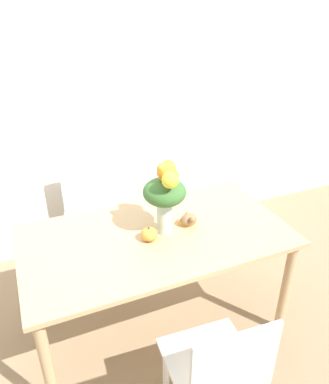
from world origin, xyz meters
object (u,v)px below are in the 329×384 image
pumpkin (149,234)px  dining_chair_far_side (217,372)px  turkey_figurine (188,218)px  dining_chair_near_window (94,215)px  flower_vase (165,191)px

pumpkin → dining_chair_far_side: dining_chair_far_side is taller
turkey_figurine → dining_chair_far_side: size_ratio=0.17×
dining_chair_near_window → dining_chair_far_side: size_ratio=1.00×
pumpkin → dining_chair_near_window: size_ratio=0.11×
flower_vase → dining_chair_near_window: 1.02m
turkey_figurine → flower_vase: bearing=-175.8°
flower_vase → pumpkin: bearing=-158.1°
turkey_figurine → dining_chair_near_window: 0.96m
flower_vase → pumpkin: size_ratio=4.56×
dining_chair_far_side → flower_vase: bearing=-91.4°
pumpkin → turkey_figurine: bearing=12.4°
pumpkin → dining_chair_near_window: dining_chair_near_window is taller
turkey_figurine → dining_chair_far_side: 0.89m
turkey_figurine → dining_chair_far_side: dining_chair_far_side is taller
pumpkin → dining_chair_near_window: 0.93m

